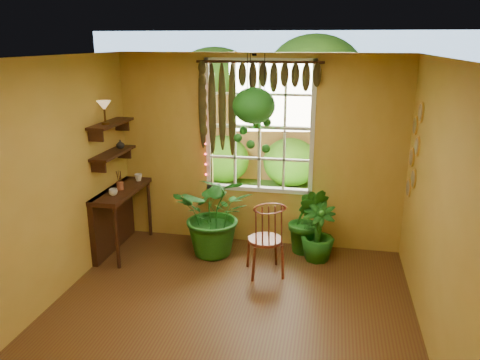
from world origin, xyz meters
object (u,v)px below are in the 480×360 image
(windsor_chair, at_px, (266,250))
(potted_plant_mid, at_px, (308,220))
(potted_plant_left, at_px, (216,214))
(hanging_basket, at_px, (254,111))
(counter_ledge, at_px, (116,212))

(windsor_chair, bearing_deg, potted_plant_mid, 36.37)
(potted_plant_left, distance_m, hanging_basket, 1.47)
(windsor_chair, relative_size, potted_plant_mid, 1.20)
(windsor_chair, bearing_deg, potted_plant_left, 128.54)
(potted_plant_left, bearing_deg, hanging_basket, 26.29)
(hanging_basket, bearing_deg, potted_plant_left, -153.71)
(potted_plant_left, height_order, potted_plant_mid, potted_plant_left)
(counter_ledge, xyz_separation_m, windsor_chair, (2.17, -0.33, -0.22))
(windsor_chair, height_order, potted_plant_mid, windsor_chair)
(windsor_chair, distance_m, hanging_basket, 1.79)
(potted_plant_mid, bearing_deg, counter_ledge, -171.53)
(potted_plant_left, bearing_deg, counter_ledge, -175.36)
(hanging_basket, bearing_deg, potted_plant_mid, 3.49)
(counter_ledge, xyz_separation_m, potted_plant_left, (1.41, 0.11, 0.04))
(hanging_basket, bearing_deg, windsor_chair, -67.43)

